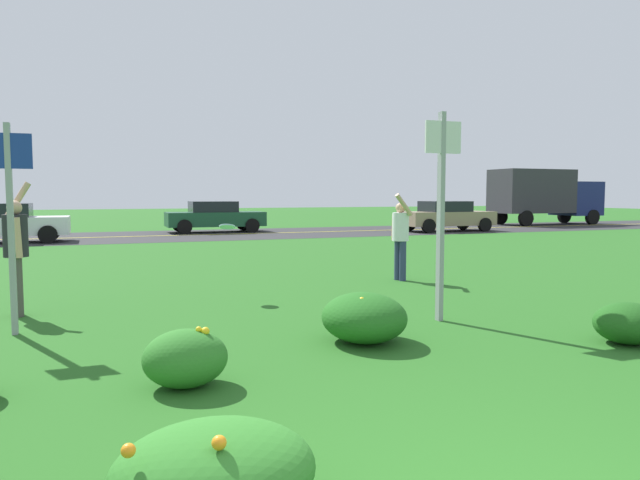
% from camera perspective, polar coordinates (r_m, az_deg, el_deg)
% --- Properties ---
extents(ground_plane, '(120.00, 120.00, 0.00)m').
position_cam_1_polar(ground_plane, '(14.08, -12.63, -2.89)').
color(ground_plane, '#26601E').
extents(highway_strip, '(120.00, 7.24, 0.01)m').
position_cam_1_polar(highway_strip, '(25.82, -16.45, 0.37)').
color(highway_strip, '#2D2D30').
rests_on(highway_strip, ground).
extents(highway_center_stripe, '(120.00, 0.16, 0.00)m').
position_cam_1_polar(highway_center_stripe, '(25.82, -16.45, 0.38)').
color(highway_center_stripe, yellow).
rests_on(highway_center_stripe, ground).
extents(daylily_clump_mid_left, '(1.14, 0.97, 0.57)m').
position_cam_1_polar(daylily_clump_mid_left, '(3.51, -10.32, -21.41)').
color(daylily_clump_mid_left, '#2D7526').
rests_on(daylily_clump_mid_left, ground).
extents(daylily_clump_front_right, '(0.79, 0.73, 0.56)m').
position_cam_1_polar(daylily_clump_front_right, '(5.65, -13.03, -11.19)').
color(daylily_clump_front_right, '#2D7526').
rests_on(daylily_clump_front_right, ground).
extents(daylily_clump_mid_right, '(1.02, 1.12, 0.60)m').
position_cam_1_polar(daylily_clump_mid_right, '(7.12, 4.34, -7.56)').
color(daylily_clump_mid_right, '#23661E').
rests_on(daylily_clump_mid_right, ground).
extents(daylily_clump_near_camera, '(0.83, 0.77, 0.49)m').
position_cam_1_polar(daylily_clump_near_camera, '(7.95, 27.95, -7.19)').
color(daylily_clump_near_camera, '#1E5619').
rests_on(daylily_clump_near_camera, ground).
extents(sign_post_near_path, '(0.56, 0.10, 2.67)m').
position_cam_1_polar(sign_post_near_path, '(8.29, -28.05, 2.80)').
color(sign_post_near_path, '#93969B').
rests_on(sign_post_near_path, ground).
extents(sign_post_by_roadside, '(0.56, 0.10, 2.92)m').
position_cam_1_polar(sign_post_by_roadside, '(8.31, 11.78, 4.19)').
color(sign_post_by_roadside, '#93969B').
rests_on(sign_post_by_roadside, ground).
extents(person_thrower_dark_shirt, '(0.39, 0.52, 1.98)m').
position_cam_1_polar(person_thrower_dark_shirt, '(9.58, -27.58, -0.56)').
color(person_thrower_dark_shirt, '#232328').
rests_on(person_thrower_dark_shirt, ground).
extents(person_catcher_white_shirt, '(0.44, 0.53, 1.80)m').
position_cam_1_polar(person_catcher_white_shirt, '(12.15, 7.86, 0.61)').
color(person_catcher_white_shirt, silver).
rests_on(person_catcher_white_shirt, ground).
extents(frisbee_pale_blue, '(0.29, 0.27, 0.14)m').
position_cam_1_polar(frisbee_pale_blue, '(10.10, -9.06, 1.29)').
color(frisbee_pale_blue, '#ADD6E5').
extents(car_white_center_left, '(4.50, 2.00, 1.45)m').
position_cam_1_polar(car_white_center_left, '(24.30, -28.66, 1.49)').
color(car_white_center_left, silver).
rests_on(car_white_center_left, ground).
extents(car_dark_green_center_right, '(4.50, 2.00, 1.45)m').
position_cam_1_polar(car_dark_green_center_right, '(27.81, -10.25, 2.28)').
color(car_dark_green_center_right, '#194C2D').
rests_on(car_dark_green_center_right, ground).
extents(car_tan_rightmost, '(4.50, 2.00, 1.45)m').
position_cam_1_polar(car_tan_rightmost, '(28.76, 12.25, 2.32)').
color(car_tan_rightmost, '#937F60').
rests_on(car_tan_rightmost, ground).
extents(box_truck_navy, '(6.70, 2.46, 3.20)m').
position_cam_1_polar(box_truck_navy, '(36.70, 21.04, 4.24)').
color(box_truck_navy, navy).
rests_on(box_truck_navy, ground).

